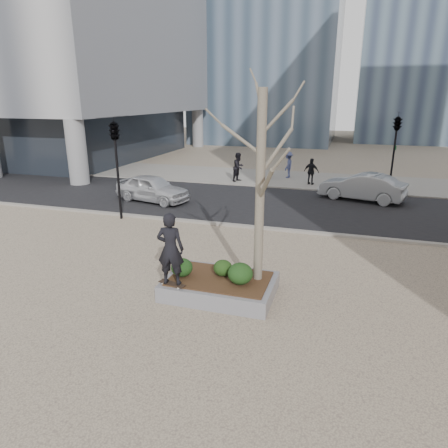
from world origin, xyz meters
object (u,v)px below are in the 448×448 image
(skateboarder, at_px, (170,249))
(skateboard, at_px, (172,284))
(police_car, at_px, (152,188))
(planter, at_px, (220,287))

(skateboarder, bearing_deg, skateboard, 172.99)
(skateboard, xyz_separation_m, police_car, (-5.45, 9.60, 0.23))
(skateboard, height_order, skateboarder, skateboarder)
(police_car, bearing_deg, planter, -130.48)
(skateboard, distance_m, skateboarder, 1.02)
(skateboarder, bearing_deg, planter, -152.45)
(planter, distance_m, skateboard, 1.36)
(planter, bearing_deg, skateboarder, -145.44)
(planter, relative_size, police_car, 0.74)
(planter, relative_size, skateboarder, 1.53)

